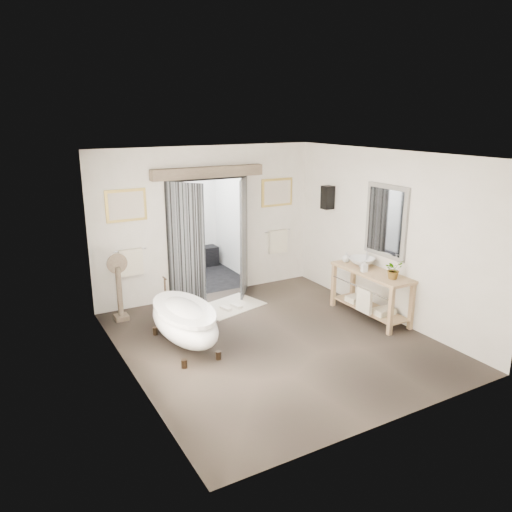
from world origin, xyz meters
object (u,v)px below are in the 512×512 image
object	(u,v)px
rug	(230,306)
basin	(362,262)
vanity	(370,290)
clawfoot_tub	(184,320)

from	to	relation	value
rug	basin	size ratio (longest dim) A/B	2.56
vanity	basin	distance (m)	0.52
vanity	basin	xyz separation A→B (m)	(0.04, 0.30, 0.43)
vanity	clawfoot_tub	bearing A→B (deg)	171.16
clawfoot_tub	basin	bearing A→B (deg)	-3.57
vanity	rug	world-z (taller)	vanity
vanity	rug	distance (m)	2.58
clawfoot_tub	vanity	world-z (taller)	clawfoot_tub
clawfoot_tub	basin	world-z (taller)	basin
vanity	basin	world-z (taller)	basin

